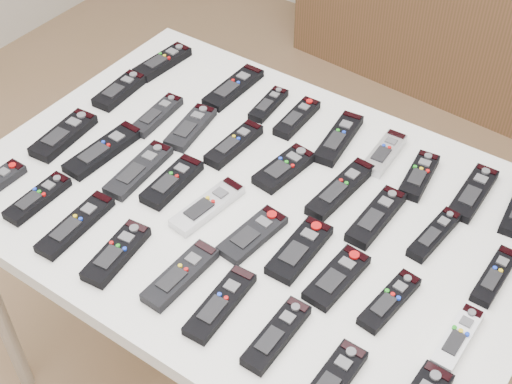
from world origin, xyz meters
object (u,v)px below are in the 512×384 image
Objects in this scene: remote_10 at (157,115)px; remote_32 at (181,275)px; sideboard at (473,11)px; remote_4 at (339,138)px; remote_25 at (337,278)px; remote_2 at (269,104)px; remote_12 at (234,144)px; remote_22 at (208,206)px; remote_24 at (300,250)px; remote_23 at (253,235)px; remote_26 at (389,301)px; remote_3 at (297,118)px; remote_15 at (376,217)px; remote_14 at (340,189)px; remote_34 at (276,335)px; remote_31 at (116,253)px; remote_9 at (120,91)px; table at (256,217)px; remote_11 at (191,127)px; remote_18 at (64,135)px; remote_20 at (139,170)px; remote_16 at (434,235)px; remote_13 at (284,168)px; remote_5 at (384,153)px; remote_7 at (473,193)px; remote_33 at (220,304)px; remote_0 at (163,62)px; remote_29 at (38,198)px; remote_21 at (172,182)px; remote_30 at (76,225)px; remote_1 at (234,87)px; remote_6 at (419,176)px; remote_35 at (332,381)px.

remote_10 is 0.52m from remote_32.
sideboard is 1.55m from remote_4.
remote_2 is at bearing 141.27° from remote_25.
remote_22 is (0.07, -0.20, -0.00)m from remote_12.
remote_24 reaches higher than sideboard.
remote_26 is (0.31, 0.01, 0.00)m from remote_23.
remote_15 reaches higher than remote_3.
remote_2 is 0.59m from remote_32.
remote_34 is at bearing -72.07° from remote_14.
remote_3 is at bearing 77.53° from remote_31.
table is at bearing -16.35° from remote_9.
remote_11 is 0.43m from remote_31.
remote_18 is 0.23m from remote_20.
remote_31 reaches higher than remote_16.
remote_18 reaches higher than remote_2.
remote_34 reaches higher than sideboard.
remote_31 is (0.13, -0.41, 0.00)m from remote_11.
remote_34 is (0.24, -0.39, 0.00)m from remote_13.
remote_10 is 0.74m from remote_16.
remote_14 is 1.16× the size of remote_32.
remote_20 is (-0.41, -0.21, -0.00)m from remote_14.
remote_9 is (-0.44, -0.17, 0.00)m from remote_3.
remote_5 is 0.57m from remote_10.
remote_14 is 1.14× the size of remote_18.
remote_7 is 0.99× the size of remote_15.
remote_33 is at bearing -54.15° from remote_11.
remote_31 is (-0.13, -0.30, 0.07)m from table.
remote_15 reaches higher than remote_23.
remote_14 is at bearing -9.57° from remote_0.
remote_13 and remote_31 have the same top height.
remote_9 reaches higher than remote_29.
remote_23 is 0.90× the size of remote_33.
remote_18 is 1.09× the size of remote_21.
remote_9 is 0.94× the size of remote_21.
remote_26 is 0.81× the size of remote_30.
sideboard is 1.89m from remote_22.
remote_1 is 0.33m from remote_4.
remote_22 reaches higher than remote_23.
remote_6 is at bearing -172.19° from remote_7.
remote_3 is 0.98× the size of remote_25.
remote_35 is (0.13, -0.02, -0.00)m from remote_34.
table is 7.50× the size of remote_21.
remote_3 is at bearing -84.30° from sideboard.
remote_14 is at bearing 122.11° from remote_25.
remote_4 and remote_5 have the same top height.
remote_1 and remote_11 have the same top height.
remote_7 and remote_30 have the same top height.
remote_25 is at bearing 4.93° from remote_22.
remote_3 and remote_24 have the same top height.
remote_26 reaches higher than table.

